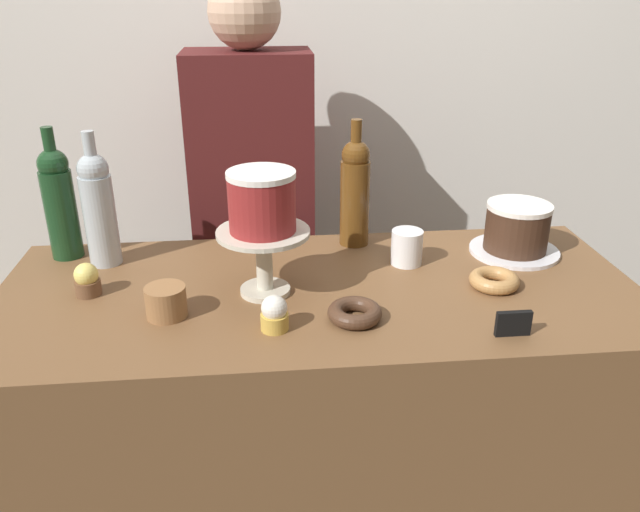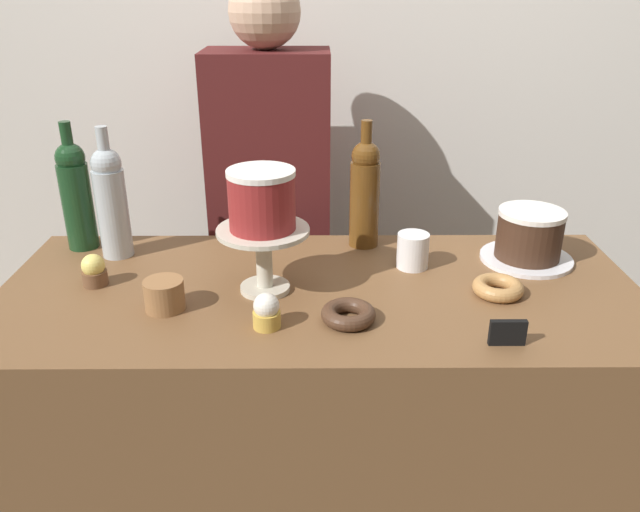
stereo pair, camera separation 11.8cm
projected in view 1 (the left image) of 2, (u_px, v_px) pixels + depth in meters
The scene contains 17 objects.
back_wall at pixel (293, 71), 2.08m from camera, with size 6.00×0.05×2.60m.
display_counter at pixel (320, 453), 1.61m from camera, with size 1.45×0.63×0.95m.
cake_stand_pedestal at pixel (264, 251), 1.36m from camera, with size 0.20×0.20×0.15m.
white_layer_cake at pixel (262, 201), 1.31m from camera, with size 0.14×0.14×0.13m.
silver_serving_platter at pixel (514, 251), 1.60m from camera, with size 0.22×0.22×0.01m.
chocolate_round_cake at pixel (517, 227), 1.57m from camera, with size 0.16×0.16×0.12m.
wine_bottle_amber at pixel (355, 191), 1.60m from camera, with size 0.08×0.08×0.33m.
wine_bottle_green at pixel (59, 201), 1.53m from camera, with size 0.08×0.08×0.33m.
wine_bottle_clear at pixel (99, 207), 1.49m from camera, with size 0.08×0.08×0.33m.
cupcake_vanilla at pixel (274, 314), 1.24m from camera, with size 0.06×0.06×0.07m.
cupcake_lemon at pixel (87, 280), 1.38m from camera, with size 0.06×0.06×0.07m.
donut_maple at pixel (494, 280), 1.42m from camera, with size 0.11×0.11×0.03m.
donut_chocolate at pixel (355, 313), 1.29m from camera, with size 0.11×0.11×0.03m.
cookie_stack at pixel (166, 302), 1.29m from camera, with size 0.08×0.08×0.07m.
price_sign_chalkboard at pixel (513, 324), 1.23m from camera, with size 0.07×0.01×0.05m.
coffee_cup_ceramic at pixel (407, 247), 1.53m from camera, with size 0.08×0.08×0.08m.
barista_figure at pixel (255, 238), 1.97m from camera, with size 0.36×0.22×1.60m.
Camera 1 is at (-0.13, -1.26, 1.59)m, focal length 35.40 mm.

